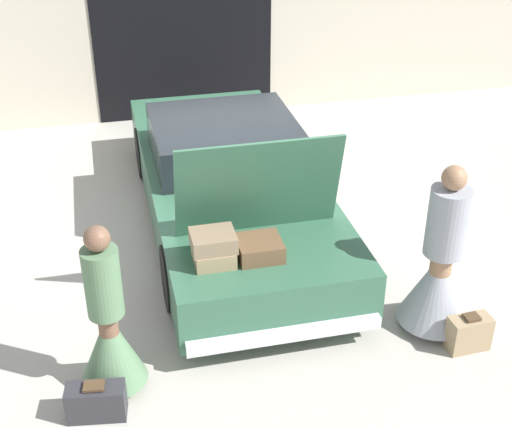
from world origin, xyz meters
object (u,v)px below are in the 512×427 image
suitcase_beside_right_person (469,333)px  person_left (109,333)px  person_right (440,273)px  suitcase_beside_left_person (96,401)px  car (229,182)px

suitcase_beside_right_person → person_left: bearing=175.5°
person_right → suitcase_beside_left_person: (-3.24, -0.47, -0.45)m
person_left → suitcase_beside_right_person: (3.24, -0.25, -0.41)m
person_left → person_right: person_right is taller
suitcase_beside_right_person → person_right: bearing=113.1°
person_right → suitcase_beside_right_person: size_ratio=4.29×
car → person_right: car is taller
person_left → person_right: (3.08, 0.14, 0.03)m
suitcase_beside_left_person → person_right: bearing=8.3°
person_left → person_right: bearing=102.3°
suitcase_beside_left_person → suitcase_beside_right_person: (3.41, 0.08, 0.02)m
person_left → suitcase_beside_right_person: person_left is taller
suitcase_beside_left_person → person_left: bearing=63.5°
person_right → suitcase_beside_right_person: person_right is taller
person_right → suitcase_beside_left_person: 3.31m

